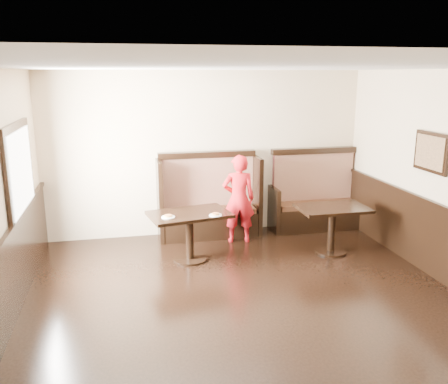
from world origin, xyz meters
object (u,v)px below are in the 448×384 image
object	(u,v)px
table_main	(190,224)
child	(239,199)
table_neighbor	(332,218)
booth_neighbor	(314,202)
booth_main	(209,206)

from	to	relation	value
table_main	child	world-z (taller)	child
table_neighbor	child	world-z (taller)	child
child	table_neighbor	bearing A→B (deg)	154.58
booth_neighbor	child	xyz separation A→B (m)	(-1.53, -0.43, 0.26)
table_main	child	distance (m)	1.13
table_neighbor	child	distance (m)	1.54
booth_main	table_main	xyz separation A→B (m)	(-0.49, -1.07, 0.04)
booth_neighbor	table_neighbor	xyz separation A→B (m)	(-0.23, -1.22, 0.07)
booth_main	table_main	world-z (taller)	booth_main
booth_neighbor	table_main	size ratio (longest dim) A/B	1.29
table_main	table_neighbor	size ratio (longest dim) A/B	1.20
table_neighbor	table_main	bearing A→B (deg)	175.95
booth_neighbor	child	size ratio (longest dim) A/B	1.12
booth_main	table_neighbor	size ratio (longest dim) A/B	1.64
table_neighbor	child	xyz separation A→B (m)	(-1.30, 0.79, 0.18)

